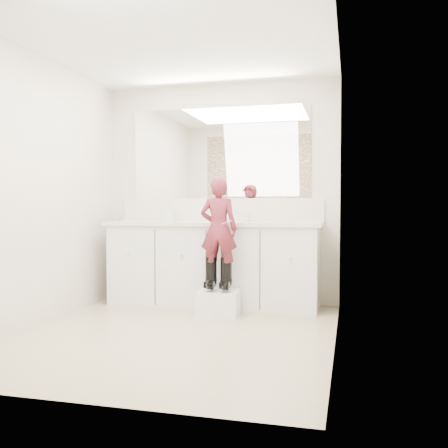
# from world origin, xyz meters

# --- Properties ---
(floor) EXTENTS (3.00, 3.00, 0.00)m
(floor) POSITION_xyz_m (0.00, 0.00, 0.00)
(floor) COLOR #938160
(floor) RESTS_ON ground
(ceiling) EXTENTS (3.00, 3.00, 0.00)m
(ceiling) POSITION_xyz_m (0.00, 0.00, 2.40)
(ceiling) COLOR white
(ceiling) RESTS_ON wall_back
(wall_back) EXTENTS (2.60, 0.00, 2.60)m
(wall_back) POSITION_xyz_m (0.00, 1.50, 1.20)
(wall_back) COLOR beige
(wall_back) RESTS_ON floor
(wall_front) EXTENTS (2.60, 0.00, 2.60)m
(wall_front) POSITION_xyz_m (0.00, -1.50, 1.20)
(wall_front) COLOR beige
(wall_front) RESTS_ON floor
(wall_left) EXTENTS (0.00, 3.00, 3.00)m
(wall_left) POSITION_xyz_m (-1.30, 0.00, 1.20)
(wall_left) COLOR beige
(wall_left) RESTS_ON floor
(wall_right) EXTENTS (0.00, 3.00, 3.00)m
(wall_right) POSITION_xyz_m (1.30, 0.00, 1.20)
(wall_right) COLOR beige
(wall_right) RESTS_ON floor
(vanity_cabinet) EXTENTS (2.20, 0.55, 0.85)m
(vanity_cabinet) POSITION_xyz_m (0.00, 1.23, 0.42)
(vanity_cabinet) COLOR silver
(vanity_cabinet) RESTS_ON floor
(countertop) EXTENTS (2.28, 0.58, 0.04)m
(countertop) POSITION_xyz_m (0.00, 1.21, 0.87)
(countertop) COLOR beige
(countertop) RESTS_ON vanity_cabinet
(backsplash) EXTENTS (2.28, 0.03, 0.25)m
(backsplash) POSITION_xyz_m (0.00, 1.49, 1.02)
(backsplash) COLOR beige
(backsplash) RESTS_ON countertop
(mirror) EXTENTS (2.00, 0.02, 1.00)m
(mirror) POSITION_xyz_m (0.00, 1.49, 1.64)
(mirror) COLOR white
(mirror) RESTS_ON wall_back
(dot_panel) EXTENTS (2.00, 0.01, 1.20)m
(dot_panel) POSITION_xyz_m (0.00, -1.49, 1.65)
(dot_panel) COLOR #472819
(dot_panel) RESTS_ON wall_front
(faucet) EXTENTS (0.08, 0.08, 0.10)m
(faucet) POSITION_xyz_m (0.00, 1.38, 0.94)
(faucet) COLOR silver
(faucet) RESTS_ON countertop
(cup) EXTENTS (0.15, 0.15, 0.11)m
(cup) POSITION_xyz_m (0.35, 1.27, 0.94)
(cup) COLOR beige
(cup) RESTS_ON countertop
(soap_bottle) EXTENTS (0.10, 0.10, 0.22)m
(soap_bottle) POSITION_xyz_m (-0.50, 1.26, 1.00)
(soap_bottle) COLOR beige
(soap_bottle) RESTS_ON countertop
(step_stool) EXTENTS (0.40, 0.34, 0.24)m
(step_stool) POSITION_xyz_m (0.18, 0.75, 0.12)
(step_stool) COLOR white
(step_stool) RESTS_ON floor
(boot_left) EXTENTS (0.13, 0.22, 0.32)m
(boot_left) POSITION_xyz_m (0.11, 0.75, 0.40)
(boot_left) COLOR black
(boot_left) RESTS_ON step_stool
(boot_right) EXTENTS (0.13, 0.22, 0.32)m
(boot_right) POSITION_xyz_m (0.26, 0.75, 0.40)
(boot_right) COLOR black
(boot_right) RESTS_ON step_stool
(toddler) EXTENTS (0.37, 0.26, 0.98)m
(toddler) POSITION_xyz_m (0.18, 0.75, 0.83)
(toddler) COLOR #A1313D
(toddler) RESTS_ON step_stool
(toothbrush) EXTENTS (0.14, 0.02, 0.06)m
(toothbrush) POSITION_xyz_m (0.25, 0.71, 0.89)
(toothbrush) COLOR #D452A2
(toothbrush) RESTS_ON toddler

